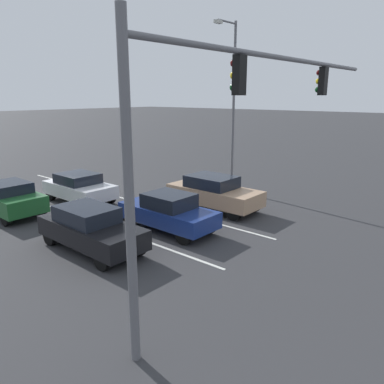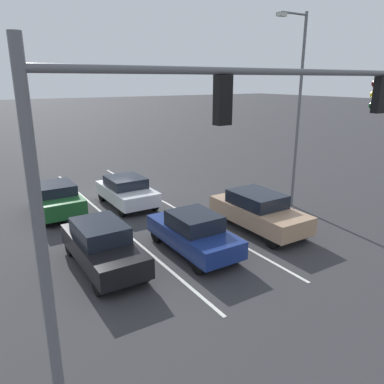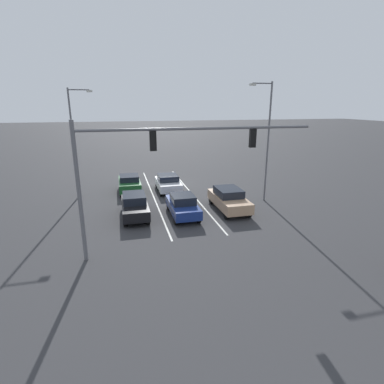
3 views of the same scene
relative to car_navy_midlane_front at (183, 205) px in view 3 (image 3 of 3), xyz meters
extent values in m
plane|color=#333335|center=(-0.23, -8.55, -0.79)|extent=(240.00, 240.00, 0.00)
cube|color=silver|center=(-1.92, -5.31, -0.78)|extent=(0.12, 18.47, 0.01)
cube|color=silver|center=(1.46, -5.31, -0.78)|extent=(0.12, 18.47, 0.01)
cube|color=navy|center=(0.00, -0.02, -0.13)|extent=(1.76, 4.24, 0.65)
cube|color=black|center=(0.00, 0.06, 0.48)|extent=(1.55, 1.85, 0.57)
cube|color=red|center=(-0.62, -2.10, 0.03)|extent=(0.24, 0.06, 0.12)
cube|color=red|center=(0.62, -2.10, 0.03)|extent=(0.24, 0.06, 0.12)
cylinder|color=black|center=(-0.75, 1.51, -0.45)|extent=(0.22, 0.68, 0.68)
cylinder|color=black|center=(0.75, 1.51, -0.45)|extent=(0.22, 0.68, 0.68)
cylinder|color=black|center=(-0.75, -1.55, -0.45)|extent=(0.22, 0.68, 0.68)
cylinder|color=black|center=(0.75, -1.55, -0.45)|extent=(0.22, 0.68, 0.68)
cube|color=black|center=(3.27, -0.61, -0.10)|extent=(1.73, 4.37, 0.69)
cube|color=black|center=(3.27, -0.84, 0.52)|extent=(1.53, 2.13, 0.55)
cube|color=red|center=(2.67, -2.76, 0.08)|extent=(0.24, 0.06, 0.12)
cube|color=red|center=(3.88, -2.76, 0.08)|extent=(0.24, 0.06, 0.12)
cylinder|color=black|center=(2.54, 0.98, -0.44)|extent=(0.22, 0.69, 0.69)
cylinder|color=black|center=(4.01, 0.98, -0.44)|extent=(0.22, 0.69, 0.69)
cylinder|color=black|center=(2.54, -2.20, -0.44)|extent=(0.22, 0.69, 0.69)
cylinder|color=black|center=(4.01, -2.20, -0.44)|extent=(0.22, 0.69, 0.69)
cube|color=tan|center=(-3.58, -0.36, -0.08)|extent=(1.92, 4.64, 0.73)
cube|color=black|center=(-3.58, -0.53, 0.56)|extent=(1.69, 2.28, 0.56)
cube|color=red|center=(-4.25, -2.64, 0.10)|extent=(0.24, 0.06, 0.12)
cube|color=red|center=(-2.91, -2.64, 0.10)|extent=(0.24, 0.06, 0.12)
cylinder|color=black|center=(-4.41, 1.36, -0.44)|extent=(0.22, 0.69, 0.69)
cylinder|color=black|center=(-2.75, 1.36, -0.44)|extent=(0.22, 0.69, 0.69)
cylinder|color=black|center=(-4.41, -2.09, -0.44)|extent=(0.22, 0.69, 0.69)
cylinder|color=black|center=(-2.75, -2.09, -0.44)|extent=(0.22, 0.69, 0.69)
cube|color=silver|center=(-0.05, -6.45, -0.13)|extent=(1.95, 4.03, 0.66)
cube|color=black|center=(-0.05, -6.54, 0.45)|extent=(1.71, 1.99, 0.50)
cube|color=red|center=(-0.73, -8.42, 0.04)|extent=(0.24, 0.06, 0.12)
cube|color=red|center=(0.63, -8.42, 0.04)|extent=(0.24, 0.06, 0.12)
cylinder|color=black|center=(-0.89, -5.02, -0.45)|extent=(0.22, 0.67, 0.67)
cylinder|color=black|center=(0.79, -5.02, -0.45)|extent=(0.22, 0.67, 0.67)
cylinder|color=black|center=(-0.89, -7.88, -0.45)|extent=(0.22, 0.67, 0.67)
cylinder|color=black|center=(0.79, -7.88, -0.45)|extent=(0.22, 0.67, 0.67)
cube|color=#1E5928|center=(3.35, -7.04, -0.08)|extent=(1.85, 4.06, 0.74)
cube|color=black|center=(3.35, -6.95, 0.53)|extent=(1.63, 1.92, 0.47)
cube|color=red|center=(2.70, -9.03, 0.11)|extent=(0.24, 0.06, 0.12)
cube|color=red|center=(3.99, -9.03, 0.11)|extent=(0.24, 0.06, 0.12)
cylinder|color=black|center=(2.55, -5.60, -0.45)|extent=(0.22, 0.68, 0.68)
cylinder|color=black|center=(4.14, -5.60, -0.45)|extent=(0.22, 0.68, 0.68)
cylinder|color=black|center=(2.55, -8.48, -0.45)|extent=(0.22, 0.68, 0.68)
cylinder|color=black|center=(4.14, -8.48, -0.45)|extent=(0.22, 0.68, 0.68)
cylinder|color=slate|center=(6.06, 4.92, 2.66)|extent=(0.20, 0.20, 6.90)
cylinder|color=slate|center=(0.08, 4.92, 5.62)|extent=(11.96, 0.14, 0.14)
cube|color=black|center=(-2.71, 4.92, 5.08)|extent=(0.32, 0.22, 0.95)
sphere|color=#4C0C0C|center=(-2.71, 4.76, 5.36)|extent=(0.20, 0.20, 0.20)
sphere|color=yellow|center=(-2.71, 4.76, 5.08)|extent=(0.20, 0.20, 0.20)
sphere|color=#0A3814|center=(-2.71, 4.76, 4.79)|extent=(0.20, 0.20, 0.20)
cube|color=black|center=(2.47, 4.92, 5.08)|extent=(0.32, 0.22, 0.95)
sphere|color=#4C0C0C|center=(2.47, 4.76, 5.36)|extent=(0.20, 0.20, 0.20)
sphere|color=yellow|center=(2.47, 4.76, 5.08)|extent=(0.20, 0.20, 0.20)
sphere|color=#0A3814|center=(2.47, 4.76, 4.79)|extent=(0.20, 0.20, 0.20)
cylinder|color=slate|center=(7.62, -6.63, 3.62)|extent=(0.14, 0.14, 8.81)
cylinder|color=slate|center=(6.82, -6.63, 7.88)|extent=(1.60, 0.09, 0.09)
cube|color=beige|center=(6.02, -6.63, 7.78)|extent=(0.44, 0.24, 0.16)
cylinder|color=slate|center=(-7.22, -1.87, 3.81)|extent=(0.14, 0.14, 9.19)
cylinder|color=slate|center=(-6.45, -1.87, 8.25)|extent=(1.54, 0.09, 0.09)
cube|color=beige|center=(-5.67, -1.87, 8.15)|extent=(0.44, 0.24, 0.16)
camera|label=1|loc=(10.43, 10.24, 4.61)|focal=35.00mm
camera|label=2|loc=(6.96, 10.90, 5.46)|focal=35.00mm
camera|label=3|loc=(4.11, 19.40, 6.75)|focal=28.00mm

